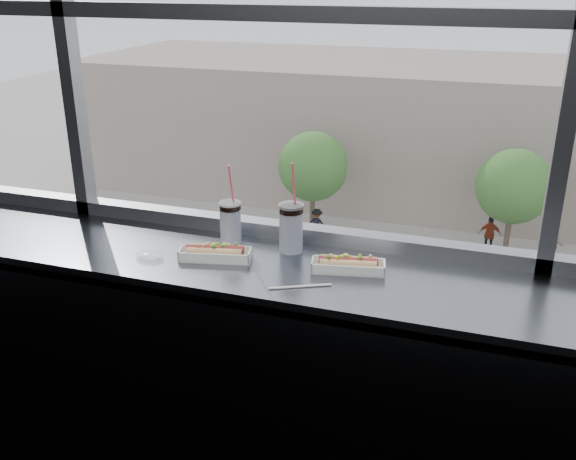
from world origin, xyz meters
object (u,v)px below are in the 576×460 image
(pedestrian_a, at_px, (317,221))
(car_far_a, at_px, (264,244))
(hotdog_tray_left, at_px, (215,253))
(wrapper, at_px, (149,256))
(pedestrian_c, at_px, (554,242))
(tree_center, at_px, (514,187))
(car_far_b, at_px, (537,278))
(hotdog_tray_right, at_px, (348,264))
(soda_cup_left, at_px, (230,221))
(car_near_b, at_px, (257,334))
(soda_cup_right, at_px, (291,225))
(car_near_a, at_px, (87,306))
(loose_straw, at_px, (300,286))
(car_near_c, at_px, (444,371))
(tree_left, at_px, (313,167))
(pedestrian_b, at_px, (490,231))

(pedestrian_a, bearing_deg, car_far_a, 66.57)
(hotdog_tray_left, relative_size, wrapper, 2.73)
(wrapper, distance_m, pedestrian_c, 31.09)
(hotdog_tray_left, xyz_separation_m, tree_center, (1.95, 28.30, -8.35))
(car_far_b, bearing_deg, pedestrian_c, -7.36)
(wrapper, bearing_deg, car_far_a, 109.89)
(car_far_a, relative_size, pedestrian_c, 2.63)
(hotdog_tray_right, relative_size, car_far_b, 0.05)
(car_far_a, distance_m, tree_center, 12.04)
(wrapper, bearing_deg, soda_cup_left, 44.77)
(hotdog_tray_right, bearing_deg, car_near_b, 101.30)
(soda_cup_right, height_order, car_near_b, soda_cup_right)
(pedestrian_a, distance_m, pedestrian_c, 11.62)
(hotdog_tray_left, height_order, car_near_a, hotdog_tray_left)
(car_near_b, xyz_separation_m, tree_center, (8.28, 12.00, 2.64))
(soda_cup_left, relative_size, loose_straw, 1.52)
(hotdog_tray_left, xyz_separation_m, pedestrian_a, (-7.48, 27.96, -11.11))
(car_far_b, distance_m, pedestrian_c, 4.45)
(car_near_a, relative_size, car_near_c, 1.03)
(hotdog_tray_right, relative_size, pedestrian_a, 0.15)
(hotdog_tray_right, height_order, car_near_a, hotdog_tray_right)
(wrapper, height_order, tree_left, wrapper)
(car_near_c, relative_size, pedestrian_c, 2.62)
(car_near_a, height_order, car_near_c, car_near_a)
(car_near_b, distance_m, pedestrian_b, 14.71)
(tree_center, bearing_deg, car_near_b, -124.62)
(wrapper, distance_m, car_near_b, 20.64)
(car_far_b, relative_size, pedestrian_a, 3.21)
(car_near_c, xyz_separation_m, tree_left, (-8.08, 12.00, 2.83))
(wrapper, xyz_separation_m, car_near_b, (-6.09, 16.38, -10.98))
(car_far_a, distance_m, car_far_b, 12.32)
(hotdog_tray_right, xyz_separation_m, car_far_b, (2.74, 24.24, -11.02))
(car_near_a, relative_size, pedestrian_c, 2.69)
(car_far_a, height_order, pedestrian_a, pedestrian_a)
(car_near_c, height_order, pedestrian_b, pedestrian_b)
(car_near_b, xyz_separation_m, car_near_a, (-7.09, 0.00, -0.12))
(hotdog_tray_right, distance_m, loose_straw, 0.23)
(soda_cup_right, distance_m, pedestrian_b, 30.84)
(pedestrian_c, bearing_deg, car_near_b, -130.21)
(wrapper, relative_size, car_near_b, 0.02)
(soda_cup_right, distance_m, pedestrian_c, 30.83)
(car_far_b, height_order, tree_center, tree_center)
(wrapper, bearing_deg, loose_straw, -4.31)
(soda_cup_right, height_order, wrapper, soda_cup_right)
(car_far_a, height_order, car_far_b, car_far_b)
(car_far_b, bearing_deg, pedestrian_a, 75.03)
(car_near_a, bearing_deg, car_far_b, -61.99)
(car_far_b, distance_m, tree_center, 4.98)
(hotdog_tray_right, distance_m, car_far_b, 26.77)
(soda_cup_right, bearing_deg, tree_left, 106.07)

